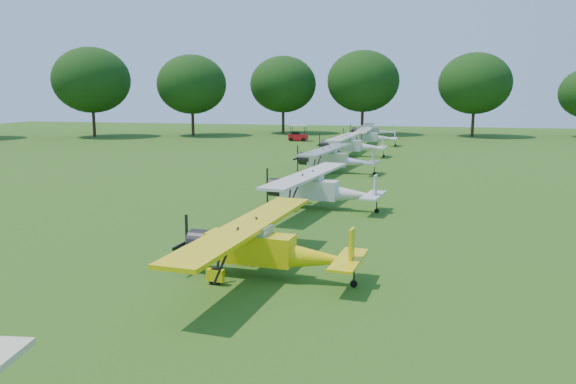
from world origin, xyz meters
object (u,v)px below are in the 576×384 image
aircraft_2 (263,244)px  aircraft_6 (368,136)px  aircraft_3 (318,187)px  golf_cart (298,136)px  aircraft_5 (350,144)px  aircraft_7 (371,130)px  aircraft_4 (334,158)px

aircraft_2 → aircraft_6: 51.10m
aircraft_3 → golf_cart: 44.87m
aircraft_5 → aircraft_6: size_ratio=1.05×
golf_cart → aircraft_6: bearing=-25.5°
aircraft_7 → aircraft_3: bearing=-89.0°
aircraft_4 → aircraft_5: 12.41m
golf_cart → aircraft_5: bearing=-61.5°
aircraft_2 → aircraft_4: (-1.57, 26.58, 0.04)m
aircraft_6 → aircraft_3: bearing=-88.7°
aircraft_2 → aircraft_3: aircraft_3 is taller
aircraft_2 → aircraft_5: (-1.78, 38.99, 0.08)m
aircraft_2 → golf_cart: (-10.90, 55.80, -0.50)m
aircraft_2 → aircraft_7: (-1.68, 62.83, -0.01)m
aircraft_6 → aircraft_4: bearing=-91.0°
aircraft_2 → aircraft_5: size_ratio=0.94×
aircraft_6 → aircraft_7: size_ratio=1.04×
aircraft_2 → golf_cart: golf_cart is taller
aircraft_4 → golf_cart: size_ratio=4.39×
aircraft_5 → aircraft_7: 23.84m
aircraft_4 → aircraft_7: size_ratio=1.06×
aircraft_7 → golf_cart: 11.61m
aircraft_3 → aircraft_6: (-0.78, 38.87, -0.01)m
aircraft_5 → aircraft_7: size_ratio=1.09×
aircraft_3 → aircraft_7: bearing=99.9°
aircraft_2 → aircraft_6: bearing=96.3°
aircraft_3 → aircraft_7: 50.64m
aircraft_3 → aircraft_5: 26.82m
golf_cart → aircraft_7: bearing=37.3°
aircraft_4 → aircraft_3: bearing=-77.9°
aircraft_4 → aircraft_6: aircraft_4 is taller
aircraft_2 → aircraft_3: (-0.26, 12.21, 0.04)m
aircraft_6 → aircraft_2: bearing=-88.6°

